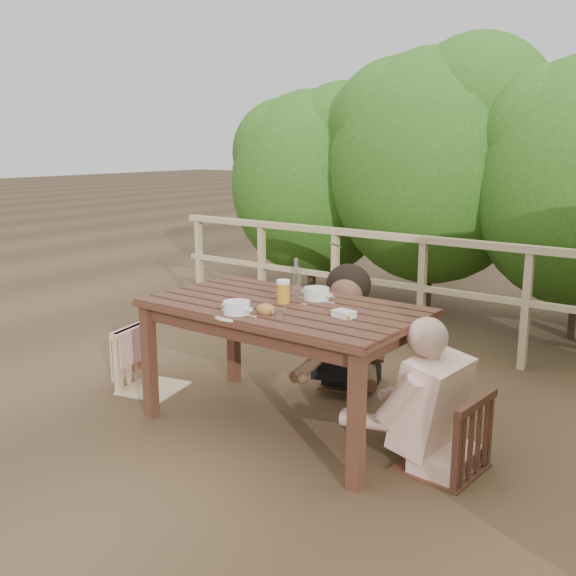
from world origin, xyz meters
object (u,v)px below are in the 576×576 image
Objects in this scene: chair_far at (351,331)px; bread_roll at (266,310)px; chair_left at (151,334)px; beer_glass at (283,293)px; bottle at (296,279)px; woman at (354,290)px; soup_near at (237,309)px; diner_right at (452,350)px; tumbler at (280,315)px; butter_tub at (344,315)px; soup_far at (316,295)px; chair_right at (445,395)px; table at (283,366)px.

bread_roll is (0.10, -1.14, 0.41)m from chair_far.
chair_left is 5.28× the size of beer_glass.
bottle is at bearing 102.84° from bread_roll.
chair_left is 1.52m from woman.
soup_near is 0.17m from bread_roll.
diner_right reaches higher than bottle.
woman is at bearing 70.61° from chair_far.
tumbler is at bearing -55.75° from beer_glass.
chair_far is 6.57× the size of butter_tub.
woman is 5.21× the size of soup_far.
soup_near reaches higher than chair_right.
chair_right reaches higher than chair_far.
woman is 5.31× the size of bottle.
beer_glass is at bearing -98.61° from chair_left.
bottle is 2.14× the size of butter_tub.
woman reaches higher than chair_right.
chair_far is (-0.03, 0.89, 0.02)m from table.
bottle is at bearing -109.41° from chair_far.
bottle is at bearing 87.98° from diner_right.
diner_right reaches higher than soup_far.
soup_far is (0.17, 0.57, 0.00)m from soup_near.
soup_near is 0.29m from tumbler.
woman reaches higher than soup_far.
chair_left is 1.18m from soup_near.
woman is 1.17m from bread_roll.
beer_glass is (0.02, -0.89, 0.15)m from woman.
tumbler is (0.15, -0.06, 0.00)m from bread_roll.
soup_far is at bearing 85.53° from bread_roll.
diner_right is 1.25m from soup_near.
woman is 11.34× the size of bread_roll.
tumbler is at bearing -78.38° from soup_far.
bottle reaches higher than soup_far.
soup_near is at bearing -117.70° from chair_left.
chair_right is 6.86× the size of bread_roll.
soup_near is 2.11× the size of butter_tub.
soup_near is at bearing -111.16° from chair_far.
table is 6.37× the size of soup_near.
soup_far is 3.45× the size of tumbler.
soup_far is at bearing 64.96° from table.
butter_tub is (0.47, -0.05, 0.42)m from table.
soup_far is 0.47m from bread_roll.
bread_roll reaches higher than chair_far.
soup_near is (-1.14, -0.42, 0.40)m from chair_right.
diner_right reaches higher than chair_right.
table is 1.14m from diner_right.
bottle is at bearing 100.52° from table.
tumbler is (-0.88, -0.37, 0.13)m from diner_right.
chair_left is at bearing -166.41° from soup_far.
bread_roll is at bearing 158.17° from tumbler.
chair_right is at bearing 2.65° from beer_glass.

